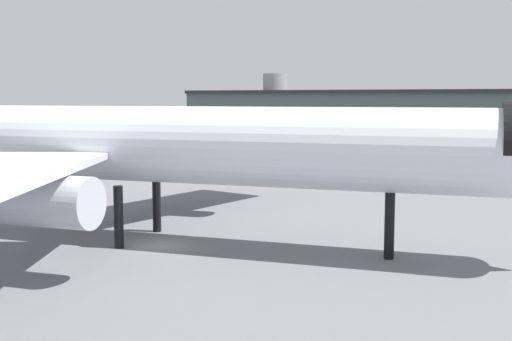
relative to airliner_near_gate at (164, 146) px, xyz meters
The scene contains 4 objects.
ground 7.48m from the airliner_near_gate, 71.90° to the right, with size 900.00×900.00×0.00m, color slate.
airliner_near_gate is the anchor object (origin of this frame).
terminal_building 181.40m from the airliner_near_gate, 94.57° to the left, with size 203.70×43.40×19.71m.
baggage_tug_wing 33.94m from the airliner_near_gate, 155.09° to the left, with size 3.58×2.98×1.85m.
Camera 1 is at (29.08, -36.84, 10.96)m, focal length 44.85 mm.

